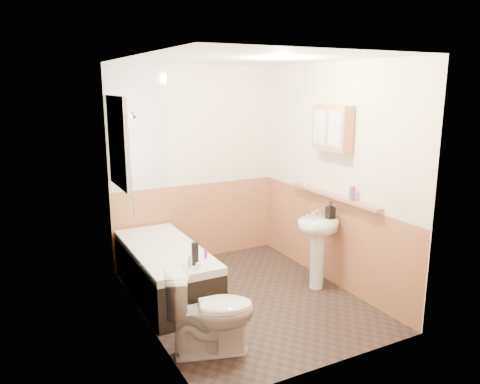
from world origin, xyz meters
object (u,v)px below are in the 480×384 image
(pine_shelf, at_px, (333,196))
(medicine_cabinet, at_px, (332,128))
(toilet, at_px, (210,312))
(sink, at_px, (318,239))
(bathtub, at_px, (165,270))

(pine_shelf, relative_size, medicine_cabinet, 2.64)
(pine_shelf, bearing_deg, toilet, -159.64)
(toilet, distance_m, medicine_cabinet, 2.38)
(sink, bearing_deg, toilet, -159.05)
(medicine_cabinet, bearing_deg, sink, -162.46)
(medicine_cabinet, bearing_deg, bathtub, 161.70)
(bathtub, distance_m, sink, 1.72)
(toilet, xyz_separation_m, medicine_cabinet, (1.77, 0.70, 1.42))
(pine_shelf, height_order, medicine_cabinet, medicine_cabinet)
(sink, relative_size, medicine_cabinet, 1.67)
(bathtub, bearing_deg, pine_shelf, -19.09)
(bathtub, bearing_deg, medicine_cabinet, -18.30)
(sink, relative_size, pine_shelf, 0.63)
(toilet, relative_size, sink, 0.83)
(bathtub, relative_size, medicine_cabinet, 3.06)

